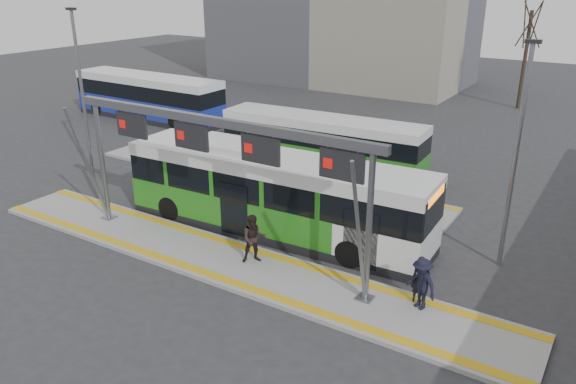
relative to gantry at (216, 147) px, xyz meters
name	(u,v)px	position (x,y,z in m)	size (l,w,h in m)	color
ground	(225,263)	(0.35, -0.25, -4.30)	(120.00, 120.00, 0.00)	#2D2D30
platform_main	(224,261)	(0.35, -0.25, -4.22)	(22.00, 3.00, 0.15)	gray
platform_second	(260,178)	(-3.65, 7.75, -4.22)	(20.00, 3.00, 0.15)	gray
tactile_main	(224,259)	(0.35, -0.25, -4.14)	(22.00, 2.65, 0.02)	gold
tactile_second	(273,170)	(-3.65, 8.90, -4.14)	(20.00, 0.35, 0.02)	gold
gantry	(216,147)	(0.00, 0.00, 0.00)	(13.00, 1.68, 5.20)	slate
hero_bus	(274,195)	(0.40, 2.98, -2.68)	(12.97, 3.32, 3.54)	black
bg_bus_green	(322,143)	(-1.95, 11.14, -2.91)	(11.33, 2.92, 2.81)	black
bg_bus_blue	(149,98)	(-17.83, 14.06, -2.74)	(12.18, 2.86, 3.17)	black
passenger_a	(420,280)	(7.35, 0.84, -3.37)	(0.57, 0.37, 1.56)	black
passenger_b	(254,239)	(1.37, 0.20, -3.24)	(0.88, 0.69, 1.81)	black
passenger_c	(421,284)	(7.50, 0.49, -3.29)	(1.10, 0.64, 1.71)	black
tree_left	(392,26)	(-6.68, 31.63, 1.50)	(1.40, 1.40, 7.64)	#382B21
tree_mid	(530,25)	(4.08, 32.07, 2.03)	(1.40, 1.40, 8.35)	#382B21
tree_far	(220,21)	(-25.15, 31.64, 1.09)	(1.40, 1.40, 7.10)	#382B21
lamp_west	(82,92)	(-11.26, 3.43, 0.16)	(0.50, 0.25, 8.42)	slate
lamp_east	(516,154)	(8.90, 5.00, -0.07)	(0.50, 0.25, 7.98)	slate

